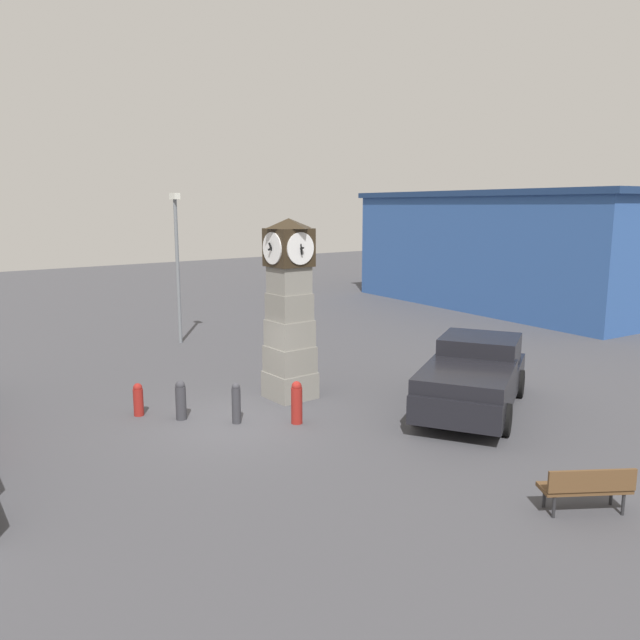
{
  "coord_description": "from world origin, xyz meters",
  "views": [
    {
      "loc": [
        13.31,
        -7.65,
        5.47
      ],
      "look_at": [
        -0.39,
        2.9,
        2.29
      ],
      "focal_mm": 35.0,
      "sensor_mm": 36.0,
      "label": 1
    }
  ],
  "objects": [
    {
      "name": "ground_plane",
      "position": [
        0.0,
        0.0,
        0.0
      ],
      "size": [
        88.55,
        88.55,
        0.0
      ],
      "primitive_type": "plane",
      "color": "#424247"
    },
    {
      "name": "clock_tower",
      "position": [
        -0.97,
        2.26,
        2.47
      ],
      "size": [
        1.41,
        1.36,
        5.13
      ],
      "color": "gray",
      "rests_on": "ground_plane"
    },
    {
      "name": "bollard_near_tower",
      "position": [
        0.93,
        1.14,
        0.56
      ],
      "size": [
        0.29,
        0.29,
        1.11
      ],
      "color": "maroon",
      "rests_on": "ground_plane"
    },
    {
      "name": "bollard_mid_row",
      "position": [
        -0.02,
        -0.07,
        0.54
      ],
      "size": [
        0.23,
        0.23,
        1.06
      ],
      "color": "#333338",
      "rests_on": "ground_plane"
    },
    {
      "name": "bollard_far_row",
      "position": [
        -1.14,
        -1.06,
        0.53
      ],
      "size": [
        0.27,
        0.27,
        1.04
      ],
      "color": "#333338",
      "rests_on": "ground_plane"
    },
    {
      "name": "bollard_end_row",
      "position": [
        -2.11,
        -1.82,
        0.45
      ],
      "size": [
        0.26,
        0.26,
        0.88
      ],
      "color": "maroon",
      "rests_on": "ground_plane"
    },
    {
      "name": "pickup_truck",
      "position": [
        2.94,
        5.58,
        0.93
      ],
      "size": [
        4.66,
        5.94,
        1.85
      ],
      "color": "black",
      "rests_on": "ground_plane"
    },
    {
      "name": "bench",
      "position": [
        7.96,
        2.51,
        0.52
      ],
      "size": [
        1.32,
        1.63,
        0.9
      ],
      "color": "brown",
      "rests_on": "ground_plane"
    },
    {
      "name": "street_lamp_near_road",
      "position": [
        -9.69,
        2.93,
        3.46
      ],
      "size": [
        0.5,
        0.24,
        5.95
      ],
      "color": "slate",
      "rests_on": "ground_plane"
    },
    {
      "name": "warehouse_blue_far",
      "position": [
        -7.4,
        23.12,
        3.12
      ],
      "size": [
        18.59,
        12.73,
        6.23
      ],
      "color": "#2D5193",
      "rests_on": "ground_plane"
    }
  ]
}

